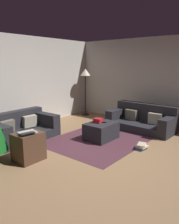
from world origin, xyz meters
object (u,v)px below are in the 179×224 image
at_px(laptop, 29,131).
at_px(corner_lamp, 85,76).
at_px(side_table, 28,147).
at_px(book_stack, 142,147).
at_px(couch_left, 21,128).
at_px(tv_remote, 103,122).
at_px(ottoman, 101,131).
at_px(gift_box, 98,120).
at_px(couch_right, 142,120).

xyz_separation_m(laptop, corner_lamp, (3.66, 1.72, 0.80)).
relative_size(side_table, book_stack, 1.79).
distance_m(laptop, corner_lamp, 4.12).
bearing_deg(side_table, corner_lamp, 24.44).
height_order(couch_left, tv_remote, couch_left).
bearing_deg(corner_lamp, laptop, -154.87).
bearing_deg(book_stack, ottoman, 90.62).
distance_m(couch_left, ottoman, 1.99).
relative_size(tv_remote, laptop, 0.36).
xyz_separation_m(couch_left, gift_box, (1.18, -1.50, 0.21)).
distance_m(side_table, laptop, 0.33).
xyz_separation_m(gift_box, corner_lamp, (1.81, 1.94, 0.94)).
bearing_deg(laptop, side_table, 79.95).
xyz_separation_m(couch_right, book_stack, (-1.41, -0.69, -0.20)).
bearing_deg(tv_remote, couch_right, -46.38).
relative_size(couch_left, couch_right, 0.88).
bearing_deg(corner_lamp, couch_right, -98.43).
bearing_deg(couch_right, corner_lamp, -6.74).
xyz_separation_m(ottoman, laptop, (-1.87, 0.30, 0.40)).
bearing_deg(side_table, tv_remote, -11.22).
height_order(couch_right, side_table, couch_right).
height_order(laptop, book_stack, laptop).
height_order(gift_box, laptop, laptop).
relative_size(couch_left, ottoman, 2.10).
bearing_deg(corner_lamp, ottoman, -131.49).
relative_size(laptop, corner_lamp, 0.27).
height_order(couch_right, corner_lamp, corner_lamp).
bearing_deg(ottoman, couch_right, -15.48).
height_order(gift_box, side_table, side_table).
distance_m(tv_remote, corner_lamp, 2.85).
relative_size(couch_left, gift_box, 8.88).
distance_m(tv_remote, side_table, 1.95).
xyz_separation_m(book_stack, corner_lamp, (1.77, 3.10, 1.34)).
distance_m(couch_left, side_table, 1.38).
relative_size(side_table, laptop, 1.23).
bearing_deg(book_stack, laptop, 143.78).
bearing_deg(couch_right, side_table, 78.82).
xyz_separation_m(couch_right, tv_remote, (-1.38, 0.37, 0.16)).
xyz_separation_m(ottoman, side_table, (-1.86, 0.36, 0.07)).
height_order(ottoman, gift_box, gift_box).
bearing_deg(couch_left, couch_right, 142.09).
height_order(couch_right, gift_box, couch_right).
xyz_separation_m(side_table, book_stack, (1.88, -1.44, -0.21)).
bearing_deg(couch_left, tv_remote, 127.01).
xyz_separation_m(couch_right, gift_box, (-1.46, 0.47, 0.20)).
relative_size(couch_right, tv_remote, 11.57).
bearing_deg(ottoman, book_stack, -89.38).
bearing_deg(side_table, laptop, -100.05).
distance_m(couch_right, side_table, 3.37).
distance_m(side_table, book_stack, 2.37).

